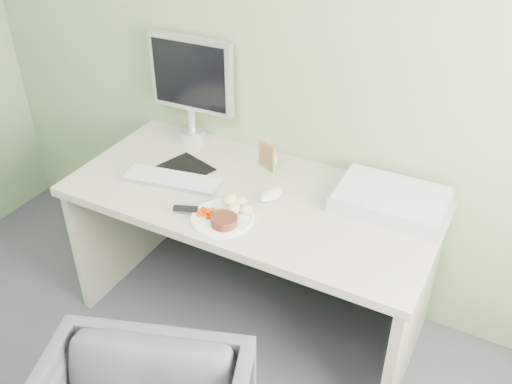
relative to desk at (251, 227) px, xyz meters
The scene contains 14 objects.
wall_back 0.89m from the desk, 90.00° to the left, with size 3.50×3.50×0.00m, color gray.
desk is the anchor object (origin of this frame).
plate 0.29m from the desk, 93.57° to the right, with size 0.26×0.26×0.01m, color white.
steak 0.33m from the desk, 86.16° to the right, with size 0.11×0.11×0.03m, color black.
potato_pile 0.28m from the desk, 85.94° to the right, with size 0.12×0.09×0.07m, color tan.
carrot_heap 0.33m from the desk, 106.48° to the right, with size 0.06×0.05×0.04m, color #E43504.
steak_knife 0.34m from the desk, 118.10° to the right, with size 0.25×0.12×0.02m.
mousepad 0.41m from the desk, behind, with size 0.22×0.20×0.00m, color black.
keyboard 0.41m from the desk, 165.98° to the right, with size 0.43×0.13×0.02m, color white.
computer_mouse 0.22m from the desk, ahead, with size 0.07×0.12×0.04m, color white.
photo_frame 0.33m from the desk, 99.08° to the left, with size 0.11×0.01×0.13m, color olive.
eyedrop_bottle 0.35m from the desk, 94.32° to the left, with size 0.02×0.02×0.06m.
scanner 0.63m from the desk, 17.74° to the left, with size 0.45×0.30×0.07m, color #A6AAAD.
monitor 0.75m from the desk, 147.45° to the left, with size 0.43×0.13×0.52m.
Camera 1 is at (0.97, -0.16, 2.10)m, focal length 40.00 mm.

